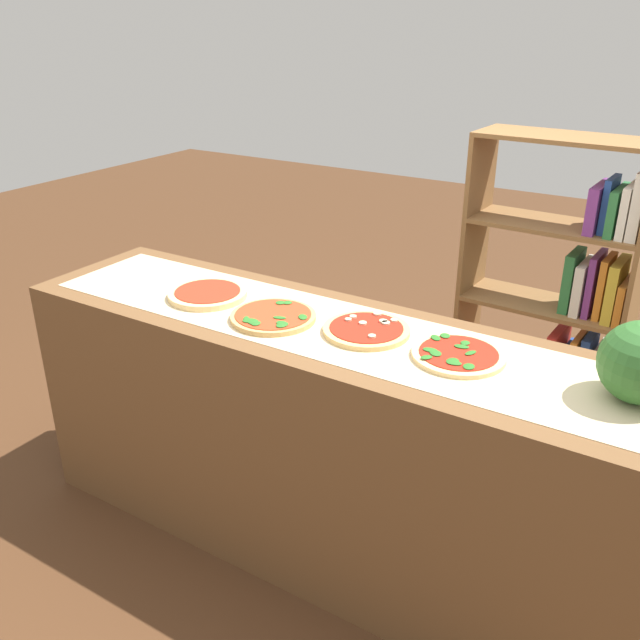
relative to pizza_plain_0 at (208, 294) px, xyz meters
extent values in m
plane|color=#4C2D19|center=(0.48, 0.01, -0.92)|extent=(12.00, 12.00, 0.00)
cube|color=brown|center=(0.48, 0.01, -0.47)|extent=(2.24, 0.58, 0.91)
cube|color=beige|center=(0.48, 0.01, -0.01)|extent=(2.09, 0.44, 0.00)
cylinder|color=#E5C17F|center=(0.00, 0.00, 0.00)|extent=(0.29, 0.29, 0.02)
cylinder|color=red|center=(0.00, 0.00, 0.01)|extent=(0.24, 0.24, 0.00)
cylinder|color=tan|center=(0.32, -0.04, 0.00)|extent=(0.29, 0.29, 0.02)
cylinder|color=red|center=(0.32, -0.04, 0.01)|extent=(0.26, 0.26, 0.00)
ellipsoid|color=#286B23|center=(0.36, -0.06, 0.01)|extent=(0.05, 0.04, 0.00)
ellipsoid|color=#286B23|center=(0.30, -0.13, 0.01)|extent=(0.05, 0.05, 0.00)
ellipsoid|color=#286B23|center=(0.40, -0.10, 0.01)|extent=(0.04, 0.05, 0.00)
ellipsoid|color=#286B23|center=(0.39, -0.09, 0.01)|extent=(0.04, 0.03, 0.00)
ellipsoid|color=#286B23|center=(0.31, 0.06, 0.01)|extent=(0.05, 0.05, 0.00)
ellipsoid|color=#286B23|center=(0.29, -0.13, 0.01)|extent=(0.06, 0.06, 0.00)
ellipsoid|color=#286B23|center=(0.32, -0.13, 0.01)|extent=(0.05, 0.05, 0.00)
ellipsoid|color=#286B23|center=(0.42, -0.01, 0.01)|extent=(0.05, 0.05, 0.00)
ellipsoid|color=#286B23|center=(0.27, -0.12, 0.01)|extent=(0.04, 0.05, 0.00)
ellipsoid|color=#286B23|center=(0.29, 0.05, 0.01)|extent=(0.04, 0.04, 0.00)
cylinder|color=#DBB26B|center=(0.64, 0.04, 0.00)|extent=(0.28, 0.28, 0.02)
cylinder|color=#AD2314|center=(0.64, 0.04, 0.01)|extent=(0.24, 0.24, 0.00)
cylinder|color=#C6B28E|center=(0.68, 0.09, 0.01)|extent=(0.03, 0.03, 0.01)
cylinder|color=#C6B28E|center=(0.56, 0.05, 0.01)|extent=(0.02, 0.02, 0.01)
cylinder|color=#C6B28E|center=(0.69, 0.13, 0.01)|extent=(0.02, 0.02, 0.01)
cylinder|color=#C6B28E|center=(0.62, 0.15, 0.01)|extent=(0.03, 0.03, 0.01)
cylinder|color=#C6B28E|center=(0.69, -0.02, 0.01)|extent=(0.02, 0.02, 0.01)
cylinder|color=#C6B28E|center=(0.56, 0.08, 0.01)|extent=(0.02, 0.02, 0.01)
cylinder|color=#C6B28E|center=(0.67, 0.10, 0.01)|extent=(0.03, 0.03, 0.01)
cylinder|color=#C6B28E|center=(0.61, 0.05, 0.01)|extent=(0.03, 0.03, 0.01)
cylinder|color=#E5C17F|center=(0.96, 0.03, 0.00)|extent=(0.28, 0.28, 0.01)
cylinder|color=#AD2314|center=(0.96, 0.03, 0.00)|extent=(0.24, 0.24, 0.00)
ellipsoid|color=#286B23|center=(0.86, 0.08, 0.01)|extent=(0.05, 0.05, 0.00)
ellipsoid|color=#286B23|center=(0.97, -0.05, 0.01)|extent=(0.05, 0.04, 0.00)
ellipsoid|color=#286B23|center=(0.95, 0.07, 0.01)|extent=(0.05, 0.03, 0.00)
ellipsoid|color=#286B23|center=(0.99, 0.04, 0.01)|extent=(0.04, 0.05, 0.00)
ellipsoid|color=#286B23|center=(0.89, -0.06, 0.01)|extent=(0.04, 0.05, 0.00)
ellipsoid|color=#286B23|center=(0.88, 0.11, 0.01)|extent=(0.05, 0.05, 0.00)
ellipsoid|color=#286B23|center=(0.90, -0.02, 0.01)|extent=(0.06, 0.05, 0.00)
ellipsoid|color=#286B23|center=(0.88, -0.01, 0.01)|extent=(0.05, 0.04, 0.00)
ellipsoid|color=#286B23|center=(0.95, 0.10, 0.01)|extent=(0.03, 0.03, 0.00)
ellipsoid|color=#286B23|center=(1.01, -0.05, 0.01)|extent=(0.03, 0.04, 0.00)
ellipsoid|color=#286B23|center=(0.96, -0.04, 0.01)|extent=(0.04, 0.05, 0.00)
cube|color=brown|center=(1.31, 1.05, -0.21)|extent=(0.03, 0.29, 1.42)
cube|color=brown|center=(0.62, 1.08, -0.21)|extent=(0.03, 0.29, 1.42)
cube|color=brown|center=(0.96, 1.06, -0.91)|extent=(0.68, 0.32, 0.02)
cube|color=orange|center=(1.27, 1.05, -0.79)|extent=(0.04, 0.18, 0.22)
cube|color=#2D753D|center=(1.23, 1.05, -0.82)|extent=(0.05, 0.21, 0.17)
cube|color=#234799|center=(1.18, 1.05, -0.81)|extent=(0.04, 0.24, 0.18)
cube|color=#B22823|center=(1.15, 1.06, -0.79)|extent=(0.04, 0.17, 0.22)
cube|color=#753384|center=(1.09, 1.06, -0.82)|extent=(0.05, 0.24, 0.18)
cube|color=#234799|center=(1.05, 1.06, -0.82)|extent=(0.04, 0.24, 0.16)
cube|color=orange|center=(1.00, 1.06, -0.79)|extent=(0.05, 0.19, 0.22)
cube|color=brown|center=(0.96, 1.06, -0.56)|extent=(0.68, 0.32, 0.02)
cube|color=#753384|center=(1.27, 1.05, -0.45)|extent=(0.05, 0.21, 0.21)
cube|color=silver|center=(1.22, 1.05, -0.45)|extent=(0.05, 0.22, 0.21)
cube|color=#234799|center=(1.17, 1.05, -0.42)|extent=(0.04, 0.18, 0.26)
cube|color=orange|center=(1.13, 1.06, -0.43)|extent=(0.04, 0.22, 0.25)
cube|color=#234799|center=(1.09, 1.06, -0.47)|extent=(0.05, 0.21, 0.17)
cube|color=#B22823|center=(1.04, 1.06, -0.43)|extent=(0.05, 0.24, 0.25)
cube|color=brown|center=(0.96, 1.06, -0.21)|extent=(0.68, 0.32, 0.02)
cube|color=orange|center=(1.27, 1.05, -0.12)|extent=(0.04, 0.22, 0.17)
cube|color=gold|center=(1.23, 1.05, -0.08)|extent=(0.05, 0.22, 0.24)
cube|color=orange|center=(1.19, 1.05, -0.08)|extent=(0.03, 0.17, 0.25)
cube|color=#753384|center=(1.15, 1.06, -0.07)|extent=(0.04, 0.18, 0.26)
cube|color=silver|center=(1.11, 1.06, -0.09)|extent=(0.05, 0.21, 0.21)
cube|color=#2D753D|center=(1.06, 1.06, -0.08)|extent=(0.05, 0.18, 0.25)
cube|color=brown|center=(0.96, 1.06, 0.14)|extent=(0.68, 0.32, 0.02)
cube|color=silver|center=(1.23, 1.05, 0.25)|extent=(0.04, 0.24, 0.20)
cube|color=#2D753D|center=(1.18, 1.05, 0.24)|extent=(0.04, 0.23, 0.18)
cube|color=#234799|center=(1.15, 1.06, 0.26)|extent=(0.03, 0.16, 0.21)
cube|color=#753384|center=(1.11, 1.06, 0.24)|extent=(0.05, 0.24, 0.18)
cube|color=brown|center=(0.96, 1.06, 0.49)|extent=(0.68, 0.32, 0.02)
camera|label=1|loc=(1.56, -1.74, 0.94)|focal=38.32mm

